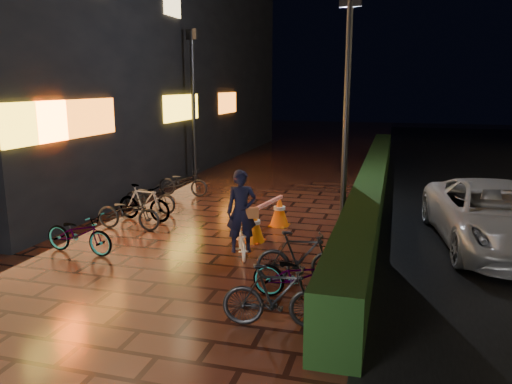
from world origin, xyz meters
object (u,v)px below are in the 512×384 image
(cyclist, at_px, (242,225))
(traffic_barrier, at_px, (267,218))
(van, at_px, (496,216))
(cart_assembly, at_px, (363,216))

(cyclist, relative_size, traffic_barrier, 0.95)
(traffic_barrier, bearing_deg, van, 3.13)
(cyclist, height_order, traffic_barrier, cyclist)
(cyclist, bearing_deg, cart_assembly, 41.98)
(van, bearing_deg, traffic_barrier, 176.07)
(cyclist, height_order, cart_assembly, cyclist)
(cart_assembly, bearing_deg, cyclist, -138.02)
(traffic_barrier, xyz_separation_m, cart_assembly, (2.15, 0.36, 0.11))
(cyclist, distance_m, cart_assembly, 3.04)
(cyclist, xyz_separation_m, cart_assembly, (2.26, 2.03, -0.17))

